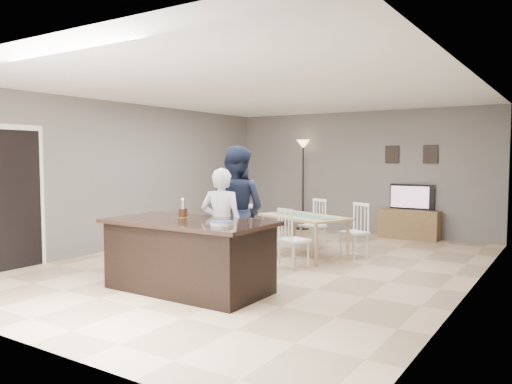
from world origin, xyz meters
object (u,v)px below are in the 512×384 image
Objects in this scene: woman at (221,226)px; man at (236,211)px; birthday_cake at (183,213)px; dining_table at (304,223)px; floor_lamp at (303,160)px; television at (411,197)px; plate_stack at (222,223)px; tv_console at (409,224)px; kitchen_island at (189,255)px.

man is at bearing -98.18° from woman.
dining_table is (0.50, 2.51, -0.38)m from birthday_cake.
television is at bearing 1.15° from floor_lamp.
plate_stack is 0.13× the size of floor_lamp.
tv_console is 4.40× the size of plate_stack.
woman is 0.74× the size of floor_lamp.
tv_console is (1.20, 5.57, -0.15)m from kitchen_island.
kitchen_island is 0.59m from birthday_cake.
birthday_cake is (-1.45, -5.46, 0.10)m from television.
dining_table is at bearing 78.81° from birthday_cake.
floor_lamp is at bearing 100.90° from birthday_cake.
birthday_cake is at bearing 68.02° from man.
woman is 0.74× the size of dining_table.
woman is at bearing 126.88° from plate_stack.
tv_console is at bearing 74.97° from birthday_cake.
birthday_cake is 0.92× the size of plate_stack.
woman reaches higher than plate_stack.
plate_stack reaches higher than kitchen_island.
television reaches higher than kitchen_island.
man reaches higher than plate_stack.
plate_stack is (0.53, -0.70, 0.15)m from woman.
kitchen_island reaches higher than tv_console.
tv_console is 4.78× the size of birthday_cake.
woman is 0.52m from man.
birthday_cake is 0.12× the size of dining_table.
television is 3.64× the size of birthday_cake.
woman reaches higher than birthday_cake.
floor_lamp is at bearing 108.51° from plate_stack.
man is (-1.20, -4.53, 0.62)m from tv_console.
tv_console is 0.57× the size of dining_table.
woman reaches higher than dining_table.
television is 0.44× the size of floor_lamp.
woman is at bearing 79.03° from kitchen_island.
kitchen_island is 5.85m from floor_lamp.
television is at bearing -110.82° from man.
floor_lamp is (-2.49, -0.05, 0.76)m from television.
tv_console is 5.62m from birthday_cake.
man reaches higher than tv_console.
floor_lamp reaches higher than man.
woman reaches higher than kitchen_island.
kitchen_island is at bearing -73.70° from dining_table.
plate_stack is at bearing -95.67° from tv_console.
tv_console is 4.73m from man.
dining_table is (-0.95, -2.96, -0.28)m from television.
plate_stack is (0.88, -0.33, -0.04)m from birthday_cake.
birthday_cake is 5.55m from floor_lamp.
floor_lamp is (-1.29, 5.59, 1.17)m from kitchen_island.
tv_console is 0.65× the size of man.
birthday_cake is (-0.35, -0.37, 0.18)m from woman.
floor_lamp is at bearing -80.37° from man.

